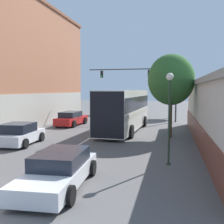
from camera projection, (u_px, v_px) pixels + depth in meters
The scene contains 10 objects.
lane_center_line at pixel (96, 135), 20.73m from camera, with size 0.14×39.91×0.01m.
bus at pixel (125, 108), 22.53m from camera, with size 3.15×10.78×3.51m.
hatchback_foreground at pixel (59, 170), 9.63m from camera, with size 2.27×4.78×1.25m.
parked_car_left_near at pixel (19, 134), 17.03m from camera, with size 2.38×3.93×1.40m.
parked_car_left_mid at pixel (102, 110), 37.00m from camera, with size 2.54×4.34×1.34m.
parked_car_left_far at pixel (71, 119), 26.18m from camera, with size 2.17×4.66×1.39m.
traffic_signal_gantry at pixel (148, 81), 29.31m from camera, with size 10.01×0.36×6.19m.
street_lamp at pixel (169, 109), 12.21m from camera, with size 0.35×0.35×4.32m.
street_tree_near at pixel (171, 80), 19.21m from camera, with size 3.40×3.06×6.16m.
street_tree_far at pixel (171, 87), 32.61m from camera, with size 3.50×3.15×5.79m.
Camera 1 is at (5.81, -5.75, 3.54)m, focal length 42.00 mm.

